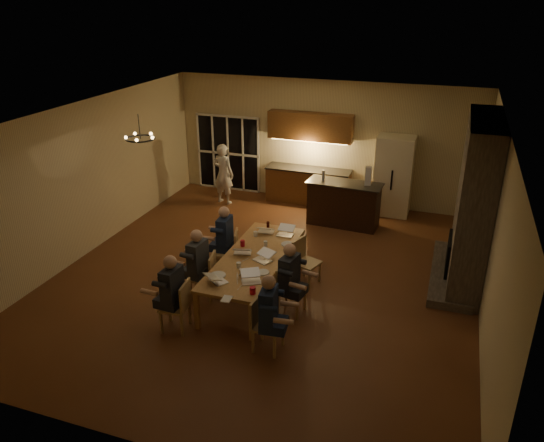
{
  "coord_description": "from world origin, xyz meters",
  "views": [
    {
      "loc": [
        3.14,
        -8.67,
        5.23
      ],
      "look_at": [
        0.03,
        0.3,
        1.09
      ],
      "focal_mm": 35.0,
      "sensor_mm": 36.0,
      "label": 1
    }
  ],
  "objects_px": {
    "chair_left_far": "(227,252)",
    "can_cola": "(268,224)",
    "standing_person": "(223,174)",
    "redcup_near": "(253,290)",
    "mug_mid": "(265,243)",
    "laptop_c": "(243,247)",
    "chair_left_mid": "(202,276)",
    "mug_front": "(239,265)",
    "bar_island": "(344,204)",
    "redcup_mid": "(243,243)",
    "chair_left_near": "(175,306)",
    "person_left_near": "(173,293)",
    "chandelier": "(140,139)",
    "mug_back": "(255,234)",
    "dining_table": "(255,274)",
    "person_right_near": "(269,315)",
    "laptop_f": "(285,230)",
    "plate_left": "(218,275)",
    "chair_right_far": "(307,262)",
    "plate_far": "(287,244)",
    "can_silver": "(241,272)",
    "person_right_mid": "(289,280)",
    "laptop_d": "(262,255)",
    "laptop_b": "(251,276)",
    "bar_bottle": "(323,175)",
    "person_left_far": "(225,239)",
    "laptop_a": "(218,275)",
    "laptop_e": "(266,227)",
    "plate_near": "(263,272)",
    "chair_right_mid": "(292,290)",
    "chair_right_near": "(268,325)",
    "person_left_mid": "(198,265)"
  },
  "relations": [
    {
      "from": "laptop_f",
      "to": "plate_left",
      "type": "relative_size",
      "value": 1.17
    },
    {
      "from": "can_cola",
      "to": "person_left_near",
      "type": "bearing_deg",
      "value": -102.43
    },
    {
      "from": "chandelier",
      "to": "can_cola",
      "type": "xyz_separation_m",
      "value": [
        2.03,
        1.23,
        -1.94
      ]
    },
    {
      "from": "bar_island",
      "to": "chair_left_near",
      "type": "height_order",
      "value": "bar_island"
    },
    {
      "from": "chair_left_mid",
      "to": "redcup_near",
      "type": "relative_size",
      "value": 7.42
    },
    {
      "from": "person_right_near",
      "to": "bar_bottle",
      "type": "relative_size",
      "value": 5.75
    },
    {
      "from": "person_left_near",
      "to": "can_cola",
      "type": "distance_m",
      "value": 2.95
    },
    {
      "from": "can_silver",
      "to": "laptop_f",
      "type": "bearing_deg",
      "value": 83.05
    },
    {
      "from": "dining_table",
      "to": "laptop_a",
      "type": "xyz_separation_m",
      "value": [
        -0.25,
        -1.03,
        0.49
      ]
    },
    {
      "from": "chair_left_far",
      "to": "can_cola",
      "type": "bearing_deg",
      "value": 124.41
    },
    {
      "from": "chandelier",
      "to": "mug_back",
      "type": "relative_size",
      "value": 5.4
    },
    {
      "from": "person_left_near",
      "to": "laptop_e",
      "type": "relative_size",
      "value": 4.31
    },
    {
      "from": "chair_right_near",
      "to": "standing_person",
      "type": "xyz_separation_m",
      "value": [
        -3.23,
        5.59,
        0.36
      ]
    },
    {
      "from": "laptop_e",
      "to": "bar_bottle",
      "type": "relative_size",
      "value": 1.33
    },
    {
      "from": "laptop_e",
      "to": "can_silver",
      "type": "bearing_deg",
      "value": 91.63
    },
    {
      "from": "chair_left_mid",
      "to": "person_right_near",
      "type": "height_order",
      "value": "person_right_near"
    },
    {
      "from": "person_right_near",
      "to": "laptop_f",
      "type": "bearing_deg",
      "value": 6.15
    },
    {
      "from": "person_left_far",
      "to": "person_left_near",
      "type": "bearing_deg",
      "value": -2.74
    },
    {
      "from": "chair_left_mid",
      "to": "mug_front",
      "type": "xyz_separation_m",
      "value": [
        0.73,
        0.01,
        0.36
      ]
    },
    {
      "from": "chair_left_near",
      "to": "chair_right_far",
      "type": "xyz_separation_m",
      "value": [
        1.66,
        2.19,
        0.0
      ]
    },
    {
      "from": "person_right_mid",
      "to": "mug_mid",
      "type": "relative_size",
      "value": 13.8
    },
    {
      "from": "person_right_mid",
      "to": "mug_back",
      "type": "bearing_deg",
      "value": 49.86
    },
    {
      "from": "person_right_near",
      "to": "laptop_e",
      "type": "bearing_deg",
      "value": 13.94
    },
    {
      "from": "laptop_c",
      "to": "mug_mid",
      "type": "bearing_deg",
      "value": -141.58
    },
    {
      "from": "chair_left_mid",
      "to": "plate_near",
      "type": "distance_m",
      "value": 1.23
    },
    {
      "from": "dining_table",
      "to": "laptop_e",
      "type": "distance_m",
      "value": 1.21
    },
    {
      "from": "bar_island",
      "to": "redcup_mid",
      "type": "distance_m",
      "value": 3.54
    },
    {
      "from": "dining_table",
      "to": "bar_island",
      "type": "relative_size",
      "value": 1.67
    },
    {
      "from": "plate_left",
      "to": "standing_person",
      "type": "bearing_deg",
      "value": 112.88
    },
    {
      "from": "mug_mid",
      "to": "chandelier",
      "type": "bearing_deg",
      "value": -170.19
    },
    {
      "from": "chair_right_mid",
      "to": "person_left_near",
      "type": "distance_m",
      "value": 2.05
    },
    {
      "from": "laptop_c",
      "to": "can_cola",
      "type": "relative_size",
      "value": 2.67
    },
    {
      "from": "mug_mid",
      "to": "chair_left_far",
      "type": "bearing_deg",
      "value": 174.7
    },
    {
      "from": "redcup_near",
      "to": "standing_person",
      "type": "bearing_deg",
      "value": 118.4
    },
    {
      "from": "bar_island",
      "to": "standing_person",
      "type": "distance_m",
      "value": 3.34
    },
    {
      "from": "laptop_c",
      "to": "laptop_b",
      "type": "bearing_deg",
      "value": 104.12
    },
    {
      "from": "person_left_mid",
      "to": "chair_right_far",
      "type": "bearing_deg",
      "value": 130.79
    },
    {
      "from": "dining_table",
      "to": "mug_back",
      "type": "bearing_deg",
      "value": 109.43
    },
    {
      "from": "chair_left_far",
      "to": "bar_island",
      "type": "bearing_deg",
      "value": 133.91
    },
    {
      "from": "plate_far",
      "to": "can_silver",
      "type": "bearing_deg",
      "value": -105.59
    },
    {
      "from": "person_left_far",
      "to": "laptop_f",
      "type": "distance_m",
      "value": 1.21
    },
    {
      "from": "person_left_near",
      "to": "mug_mid",
      "type": "relative_size",
      "value": 13.8
    },
    {
      "from": "laptop_d",
      "to": "mug_back",
      "type": "relative_size",
      "value": 3.2
    },
    {
      "from": "bar_island",
      "to": "person_right_mid",
      "type": "relative_size",
      "value": 1.28
    },
    {
      "from": "laptop_d",
      "to": "laptop_e",
      "type": "xyz_separation_m",
      "value": [
        -0.36,
        1.2,
        0.0
      ]
    },
    {
      "from": "chair_left_far",
      "to": "laptop_c",
      "type": "xyz_separation_m",
      "value": [
        0.55,
        -0.49,
        0.42
      ]
    },
    {
      "from": "standing_person",
      "to": "redcup_near",
      "type": "bearing_deg",
      "value": 129.95
    },
    {
      "from": "chair_left_near",
      "to": "person_left_near",
      "type": "relative_size",
      "value": 0.64
    },
    {
      "from": "laptop_f",
      "to": "chair_right_far",
      "type": "bearing_deg",
      "value": -35.01
    },
    {
      "from": "person_left_far",
      "to": "laptop_c",
      "type": "relative_size",
      "value": 4.31
    }
  ]
}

